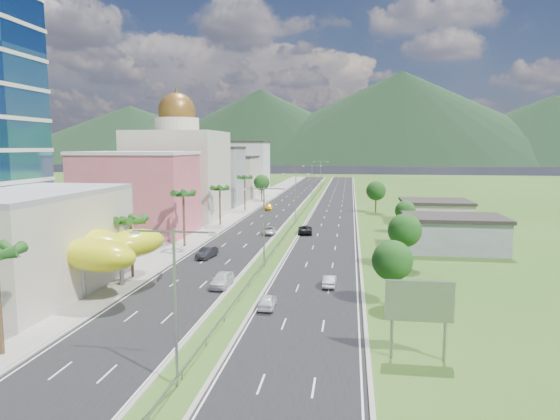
% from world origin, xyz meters
% --- Properties ---
extents(ground, '(500.00, 500.00, 0.00)m').
position_xyz_m(ground, '(0.00, 0.00, 0.00)').
color(ground, '#2D5119').
rests_on(ground, ground).
extents(road_left, '(11.00, 260.00, 0.04)m').
position_xyz_m(road_left, '(-7.50, 90.00, 0.02)').
color(road_left, black).
rests_on(road_left, ground).
extents(road_right, '(11.00, 260.00, 0.04)m').
position_xyz_m(road_right, '(7.50, 90.00, 0.02)').
color(road_right, black).
rests_on(road_right, ground).
extents(sidewalk_left, '(7.00, 260.00, 0.12)m').
position_xyz_m(sidewalk_left, '(-17.00, 90.00, 0.06)').
color(sidewalk_left, gray).
rests_on(sidewalk_left, ground).
extents(median_guardrail, '(0.10, 216.06, 0.76)m').
position_xyz_m(median_guardrail, '(0.00, 71.99, 0.62)').
color(median_guardrail, gray).
rests_on(median_guardrail, ground).
extents(streetlight_median_a, '(6.04, 0.25, 11.00)m').
position_xyz_m(streetlight_median_a, '(0.00, -25.00, 6.75)').
color(streetlight_median_a, gray).
rests_on(streetlight_median_a, ground).
extents(streetlight_median_b, '(6.04, 0.25, 11.00)m').
position_xyz_m(streetlight_median_b, '(0.00, 10.00, 6.75)').
color(streetlight_median_b, gray).
rests_on(streetlight_median_b, ground).
extents(streetlight_median_c, '(6.04, 0.25, 11.00)m').
position_xyz_m(streetlight_median_c, '(0.00, 50.00, 6.75)').
color(streetlight_median_c, gray).
rests_on(streetlight_median_c, ground).
extents(streetlight_median_d, '(6.04, 0.25, 11.00)m').
position_xyz_m(streetlight_median_d, '(0.00, 95.00, 6.75)').
color(streetlight_median_d, gray).
rests_on(streetlight_median_d, ground).
extents(streetlight_median_e, '(6.04, 0.25, 11.00)m').
position_xyz_m(streetlight_median_e, '(0.00, 140.00, 6.75)').
color(streetlight_median_e, gray).
rests_on(streetlight_median_e, ground).
extents(lime_canopy, '(18.00, 15.00, 7.40)m').
position_xyz_m(lime_canopy, '(-20.00, -4.00, 4.99)').
color(lime_canopy, '#C5C913').
rests_on(lime_canopy, ground).
extents(pink_shophouse, '(20.00, 15.00, 15.00)m').
position_xyz_m(pink_shophouse, '(-28.00, 32.00, 7.50)').
color(pink_shophouse, '#CF5563').
rests_on(pink_shophouse, ground).
extents(domed_building, '(20.00, 20.00, 28.70)m').
position_xyz_m(domed_building, '(-28.00, 55.00, 11.35)').
color(domed_building, beige).
rests_on(domed_building, ground).
extents(midrise_grey, '(16.00, 15.00, 16.00)m').
position_xyz_m(midrise_grey, '(-27.00, 80.00, 8.00)').
color(midrise_grey, gray).
rests_on(midrise_grey, ground).
extents(midrise_beige, '(16.00, 15.00, 13.00)m').
position_xyz_m(midrise_beige, '(-27.00, 102.00, 6.50)').
color(midrise_beige, '#B8AD98').
rests_on(midrise_beige, ground).
extents(midrise_white, '(16.00, 15.00, 18.00)m').
position_xyz_m(midrise_white, '(-27.00, 125.00, 9.00)').
color(midrise_white, silver).
rests_on(midrise_white, ground).
extents(billboard, '(5.20, 0.35, 6.20)m').
position_xyz_m(billboard, '(17.00, -18.00, 4.42)').
color(billboard, gray).
rests_on(billboard, ground).
extents(shed_near, '(15.00, 10.00, 5.00)m').
position_xyz_m(shed_near, '(28.00, 25.00, 2.50)').
color(shed_near, gray).
rests_on(shed_near, ground).
extents(shed_far, '(14.00, 12.00, 4.40)m').
position_xyz_m(shed_far, '(30.00, 55.00, 2.20)').
color(shed_far, '#B8AD98').
rests_on(shed_far, ground).
extents(palm_tree_b, '(3.60, 3.60, 8.10)m').
position_xyz_m(palm_tree_b, '(-15.50, 2.00, 7.06)').
color(palm_tree_b, '#47301C').
rests_on(palm_tree_b, ground).
extents(palm_tree_c, '(3.60, 3.60, 9.60)m').
position_xyz_m(palm_tree_c, '(-15.50, 22.00, 8.50)').
color(palm_tree_c, '#47301C').
rests_on(palm_tree_c, ground).
extents(palm_tree_d, '(3.60, 3.60, 8.60)m').
position_xyz_m(palm_tree_d, '(-15.50, 45.00, 7.54)').
color(palm_tree_d, '#47301C').
rests_on(palm_tree_d, ground).
extents(palm_tree_e, '(3.60, 3.60, 9.40)m').
position_xyz_m(palm_tree_e, '(-15.50, 70.00, 8.31)').
color(palm_tree_e, '#47301C').
rests_on(palm_tree_e, ground).
extents(leafy_tree_lfar, '(4.90, 4.90, 8.05)m').
position_xyz_m(leafy_tree_lfar, '(-15.50, 95.00, 5.58)').
color(leafy_tree_lfar, '#47301C').
rests_on(leafy_tree_lfar, ground).
extents(leafy_tree_ra, '(4.20, 4.20, 6.90)m').
position_xyz_m(leafy_tree_ra, '(16.00, -5.00, 4.78)').
color(leafy_tree_ra, '#47301C').
rests_on(leafy_tree_ra, ground).
extents(leafy_tree_rb, '(4.55, 4.55, 7.47)m').
position_xyz_m(leafy_tree_rb, '(19.00, 12.00, 5.18)').
color(leafy_tree_rb, '#47301C').
rests_on(leafy_tree_rb, ground).
extents(leafy_tree_rc, '(3.85, 3.85, 6.33)m').
position_xyz_m(leafy_tree_rc, '(22.00, 40.00, 4.37)').
color(leafy_tree_rc, '#47301C').
rests_on(leafy_tree_rc, ground).
extents(leafy_tree_rd, '(4.90, 4.90, 8.05)m').
position_xyz_m(leafy_tree_rd, '(18.00, 70.00, 5.58)').
color(leafy_tree_rd, '#47301C').
rests_on(leafy_tree_rd, ground).
extents(mountain_ridge, '(860.00, 140.00, 90.00)m').
position_xyz_m(mountain_ridge, '(60.00, 450.00, 0.00)').
color(mountain_ridge, black).
rests_on(mountain_ridge, ground).
extents(car_white_near_left, '(2.15, 5.07, 1.71)m').
position_xyz_m(car_white_near_left, '(-3.20, -0.63, 0.90)').
color(car_white_near_left, silver).
rests_on(car_white_near_left, road_left).
extents(car_dark_left, '(2.34, 5.11, 1.63)m').
position_xyz_m(car_dark_left, '(-9.33, 14.05, 0.85)').
color(car_dark_left, black).
rests_on(car_dark_left, road_left).
extents(car_silver_mid_left, '(3.10, 5.49, 1.45)m').
position_xyz_m(car_silver_mid_left, '(-3.42, 35.30, 0.76)').
color(car_silver_mid_left, '#9FA2A6').
rests_on(car_silver_mid_left, road_left).
extents(car_yellow_far_left, '(2.62, 5.60, 1.58)m').
position_xyz_m(car_yellow_far_left, '(-9.65, 71.76, 0.83)').
color(car_yellow_far_left, gold).
rests_on(car_yellow_far_left, road_left).
extents(car_white_near_right, '(1.79, 4.20, 1.42)m').
position_xyz_m(car_white_near_right, '(3.40, -7.65, 0.75)').
color(car_white_near_right, white).
rests_on(car_white_near_right, road_right).
extents(car_silver_right, '(1.53, 4.14, 1.35)m').
position_xyz_m(car_silver_right, '(9.35, 1.27, 0.72)').
color(car_silver_right, '#A7AAAE').
rests_on(car_silver_right, road_right).
extents(car_dark_far_right, '(3.05, 5.85, 1.57)m').
position_xyz_m(car_dark_far_right, '(3.20, 36.99, 0.83)').
color(car_dark_far_right, black).
rests_on(car_dark_far_right, road_right).
extents(motorcycle, '(0.83, 2.06, 1.28)m').
position_xyz_m(motorcycle, '(-11.62, 1.36, 0.68)').
color(motorcycle, black).
rests_on(motorcycle, road_left).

